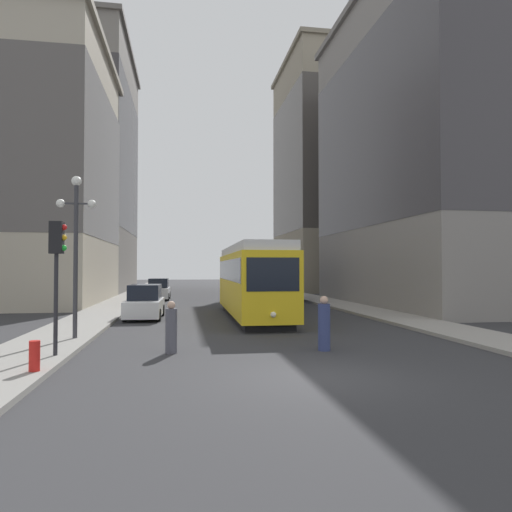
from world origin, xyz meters
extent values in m
plane|color=#303033|center=(0.00, 0.00, 0.00)|extent=(200.00, 200.00, 0.00)
cube|color=gray|center=(-7.93, 40.00, 0.07)|extent=(2.74, 120.00, 0.15)
cube|color=gray|center=(7.93, 40.00, 0.07)|extent=(2.74, 120.00, 0.15)
cube|color=black|center=(0.46, 13.89, 0.17)|extent=(2.34, 11.57, 0.35)
cube|color=gold|center=(0.46, 13.89, 1.90)|extent=(2.74, 12.58, 3.10)
cube|color=black|center=(0.46, 13.89, 2.60)|extent=(2.76, 12.08, 1.08)
cube|color=silver|center=(0.46, 13.89, 3.67)|extent=(2.53, 12.33, 0.44)
cube|color=black|center=(0.39, 7.63, 2.44)|extent=(2.21, 0.10, 1.40)
sphere|color=#F2EACC|center=(0.39, 7.56, 0.80)|extent=(0.24, 0.24, 0.24)
cube|color=black|center=(4.21, 29.26, 0.17)|extent=(2.38, 11.97, 0.35)
cube|color=#334C8C|center=(4.21, 29.26, 1.90)|extent=(2.78, 13.02, 3.10)
cube|color=black|center=(4.21, 29.26, 2.44)|extent=(2.80, 12.50, 1.30)
cube|color=black|center=(4.10, 22.80, 2.21)|extent=(2.31, 0.12, 1.71)
cylinder|color=black|center=(-6.16, 13.01, 0.32)|extent=(0.20, 0.64, 0.64)
cylinder|color=black|center=(-6.08, 15.69, 0.32)|extent=(0.20, 0.64, 0.64)
cylinder|color=black|center=(-4.45, 12.97, 0.32)|extent=(0.20, 0.64, 0.64)
cylinder|color=black|center=(-4.37, 15.65, 0.32)|extent=(0.20, 0.64, 0.64)
cube|color=silver|center=(-5.26, 14.33, 0.60)|extent=(1.92, 4.37, 0.84)
cube|color=black|center=(-5.26, 14.44, 1.42)|extent=(1.65, 2.42, 0.80)
cylinder|color=black|center=(-6.14, 28.08, 0.32)|extent=(0.19, 0.64, 0.64)
cylinder|color=black|center=(-6.10, 30.79, 0.32)|extent=(0.19, 0.64, 0.64)
cylinder|color=black|center=(-4.43, 28.06, 0.32)|extent=(0.19, 0.64, 0.64)
cylinder|color=black|center=(-4.39, 30.76, 0.32)|extent=(0.19, 0.64, 0.64)
cube|color=silver|center=(-5.26, 29.42, 0.60)|extent=(1.86, 4.39, 0.84)
cube|color=black|center=(-5.26, 29.53, 1.42)|extent=(1.62, 2.42, 0.80)
cylinder|color=navy|center=(1.30, 3.62, 0.76)|extent=(0.40, 0.40, 1.53)
sphere|color=tan|center=(1.30, 3.62, 1.65)|extent=(0.27, 0.27, 0.27)
cylinder|color=#4C4C56|center=(-3.64, 3.94, 0.71)|extent=(0.37, 0.37, 1.41)
sphere|color=tan|center=(-3.64, 3.94, 1.53)|extent=(0.25, 0.25, 0.25)
cylinder|color=#232328|center=(-6.96, 3.30, 2.11)|extent=(0.12, 0.12, 3.92)
cube|color=black|center=(-6.96, 3.30, 3.60)|extent=(0.36, 0.36, 0.95)
sphere|color=red|center=(-6.76, 3.30, 3.90)|extent=(0.18, 0.18, 0.18)
sphere|color=gold|center=(-6.76, 3.30, 3.60)|extent=(0.18, 0.18, 0.18)
sphere|color=green|center=(-6.76, 3.30, 3.30)|extent=(0.18, 0.18, 0.18)
cylinder|color=#333338|center=(-7.16, 6.73, 2.95)|extent=(0.16, 0.16, 5.60)
sphere|color=white|center=(-7.16, 6.73, 5.91)|extent=(0.36, 0.36, 0.36)
sphere|color=white|center=(-7.71, 6.73, 5.07)|extent=(0.31, 0.31, 0.31)
sphere|color=white|center=(-6.61, 6.73, 5.07)|extent=(0.31, 0.31, 0.31)
cube|color=#333338|center=(-7.16, 6.73, 5.07)|extent=(1.10, 0.06, 0.06)
cylinder|color=red|center=(-6.91, 1.18, 0.53)|extent=(0.26, 0.26, 0.75)
cube|color=slate|center=(-16.44, 43.56, 13.62)|extent=(14.28, 19.46, 27.24)
cube|color=#383538|center=(-16.44, 43.56, 14.98)|extent=(14.32, 19.50, 16.35)
cube|color=#5F5B56|center=(-16.44, 43.56, 27.49)|extent=(14.88, 20.06, 0.50)
cube|color=#B2A893|center=(-15.30, 26.68, 9.72)|extent=(12.01, 16.31, 19.44)
cube|color=#595451|center=(-15.30, 26.68, 10.69)|extent=(12.05, 16.35, 11.66)
cube|color=gray|center=(-15.30, 26.68, 19.69)|extent=(12.61, 16.91, 0.50)
cube|color=gray|center=(14.70, 20.18, 11.15)|extent=(10.81, 20.52, 22.30)
cube|color=#423F43|center=(14.70, 20.18, 12.26)|extent=(10.85, 20.56, 13.38)
cube|color=slate|center=(14.70, 20.18, 22.55)|extent=(11.41, 21.12, 0.50)
cube|color=gray|center=(15.94, 44.11, 13.93)|extent=(13.28, 15.76, 27.86)
cube|color=#494440|center=(15.94, 44.11, 15.32)|extent=(13.32, 15.80, 16.71)
cube|color=gray|center=(15.94, 44.11, 28.11)|extent=(13.88, 16.36, 0.50)
camera|label=1|loc=(-3.32, -11.05, 2.70)|focal=32.49mm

